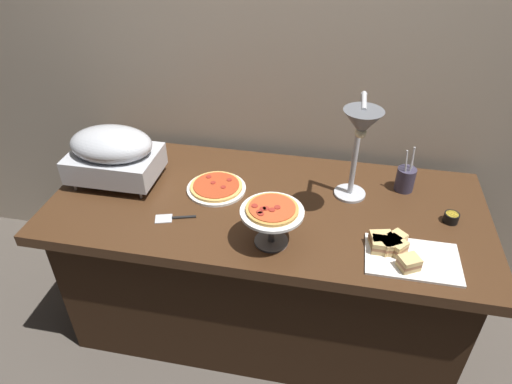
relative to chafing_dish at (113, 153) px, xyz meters
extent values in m
plane|color=#4C443D|center=(0.71, -0.04, -0.91)|extent=(8.00, 8.00, 0.00)
cube|color=tan|center=(0.71, 0.46, 0.29)|extent=(4.40, 0.04, 2.40)
cube|color=#422816|center=(0.71, -0.04, -0.17)|extent=(1.90, 0.84, 0.05)
cube|color=black|center=(0.71, -0.04, -0.55)|extent=(1.75, 0.74, 0.71)
cylinder|color=#B7BABF|center=(-0.16, -0.11, -0.13)|extent=(0.01, 0.01, 0.04)
cylinder|color=#B7BABF|center=(0.16, -0.11, -0.13)|extent=(0.01, 0.01, 0.04)
cylinder|color=#B7BABF|center=(-0.16, 0.11, -0.13)|extent=(0.01, 0.01, 0.04)
cylinder|color=#B7BABF|center=(0.16, 0.11, -0.13)|extent=(0.01, 0.01, 0.04)
cube|color=#B7BABF|center=(0.00, 0.00, -0.05)|extent=(0.40, 0.27, 0.11)
ellipsoid|color=#B7BABF|center=(0.00, 0.00, 0.05)|extent=(0.38, 0.26, 0.14)
cylinder|color=#B7BABF|center=(1.07, 0.10, -0.14)|extent=(0.14, 0.14, 0.01)
cylinder|color=#B7BABF|center=(1.07, 0.10, 0.10)|extent=(0.02, 0.02, 0.47)
cylinder|color=#B7BABF|center=(1.07, 0.02, 0.34)|extent=(0.02, 0.16, 0.02)
cone|color=#595B60|center=(1.07, -0.06, 0.29)|extent=(0.15, 0.15, 0.10)
sphere|color=#F9EAB2|center=(1.07, -0.06, 0.25)|extent=(0.04, 0.04, 0.04)
cylinder|color=white|center=(0.47, 0.02, -0.14)|extent=(0.27, 0.27, 0.01)
cylinder|color=#DBA856|center=(0.47, 0.02, -0.13)|extent=(0.24, 0.24, 0.01)
cylinder|color=#AD3D1E|center=(0.47, 0.02, -0.12)|extent=(0.21, 0.21, 0.00)
cylinder|color=maroon|center=(0.51, 0.00, -0.12)|extent=(0.02, 0.02, 0.00)
cylinder|color=maroon|center=(0.52, 0.06, -0.12)|extent=(0.02, 0.02, 0.00)
cylinder|color=maroon|center=(0.42, 0.07, -0.12)|extent=(0.02, 0.02, 0.00)
cylinder|color=maroon|center=(0.45, 0.03, -0.12)|extent=(0.02, 0.02, 0.00)
cylinder|color=#595B60|center=(0.78, -0.29, -0.08)|extent=(0.02, 0.02, 0.14)
cylinder|color=#595B60|center=(0.78, -0.29, -0.15)|extent=(0.13, 0.13, 0.01)
cylinder|color=white|center=(0.78, -0.29, 0.00)|extent=(0.24, 0.24, 0.01)
cylinder|color=#C68E42|center=(0.78, -0.29, 0.01)|extent=(0.20, 0.20, 0.01)
cylinder|color=#B74723|center=(0.78, -0.29, 0.02)|extent=(0.18, 0.18, 0.00)
cylinder|color=maroon|center=(0.75, -0.30, 0.02)|extent=(0.02, 0.02, 0.00)
cylinder|color=maroon|center=(0.74, -0.32, 0.02)|extent=(0.02, 0.02, 0.00)
cylinder|color=maroon|center=(0.78, -0.30, 0.02)|extent=(0.02, 0.02, 0.00)
cylinder|color=maroon|center=(0.80, -0.28, 0.02)|extent=(0.02, 0.02, 0.00)
cylinder|color=maroon|center=(0.74, -0.34, 0.02)|extent=(0.02, 0.02, 0.00)
cylinder|color=maroon|center=(0.71, -0.29, 0.02)|extent=(0.02, 0.02, 0.00)
cylinder|color=maroon|center=(0.76, -0.30, 0.02)|extent=(0.02, 0.02, 0.00)
cube|color=white|center=(1.31, -0.28, -0.14)|extent=(0.35, 0.23, 0.01)
cube|color=tan|center=(1.20, -0.26, -0.13)|extent=(0.08, 0.07, 0.02)
cube|color=#9E6642|center=(1.20, -0.26, -0.11)|extent=(0.08, 0.07, 0.01)
cube|color=tan|center=(1.20, -0.26, -0.10)|extent=(0.08, 0.07, 0.02)
cube|color=tan|center=(1.25, -0.26, -0.13)|extent=(0.10, 0.10, 0.02)
cube|color=#9E6642|center=(1.25, -0.26, -0.11)|extent=(0.10, 0.10, 0.01)
cube|color=tan|center=(1.25, -0.26, -0.10)|extent=(0.10, 0.10, 0.02)
cube|color=tan|center=(1.25, -0.22, -0.13)|extent=(0.09, 0.09, 0.02)
cube|color=#9E6642|center=(1.25, -0.22, -0.11)|extent=(0.09, 0.09, 0.01)
cube|color=tan|center=(1.25, -0.22, -0.10)|extent=(0.09, 0.09, 0.02)
cube|color=tan|center=(1.20, -0.23, -0.13)|extent=(0.10, 0.09, 0.02)
cube|color=#9E6642|center=(1.20, -0.23, -0.11)|extent=(0.10, 0.09, 0.01)
cube|color=tan|center=(1.20, -0.23, -0.10)|extent=(0.10, 0.09, 0.02)
cube|color=tan|center=(1.29, -0.34, -0.13)|extent=(0.09, 0.09, 0.02)
cube|color=#9E6642|center=(1.29, -0.34, -0.11)|extent=(0.09, 0.09, 0.01)
cube|color=tan|center=(1.29, -0.34, -0.10)|extent=(0.09, 0.09, 0.02)
cube|color=tan|center=(1.23, -0.26, -0.13)|extent=(0.09, 0.09, 0.02)
cube|color=#9E6642|center=(1.23, -0.26, -0.11)|extent=(0.09, 0.09, 0.01)
cube|color=tan|center=(1.23, -0.26, -0.10)|extent=(0.09, 0.09, 0.02)
cylinder|color=black|center=(1.49, -0.02, -0.13)|extent=(0.06, 0.06, 0.04)
cylinder|color=gold|center=(1.49, -0.02, -0.11)|extent=(0.05, 0.05, 0.01)
cylinder|color=#383347|center=(1.31, 0.19, -0.09)|extent=(0.08, 0.08, 0.11)
cylinder|color=#B7BABF|center=(1.30, 0.16, -0.03)|extent=(0.02, 0.03, 0.18)
cylinder|color=#B7BABF|center=(1.33, 0.20, -0.03)|extent=(0.02, 0.01, 0.18)
cylinder|color=#B7BABF|center=(1.32, 0.17, -0.02)|extent=(0.01, 0.02, 0.19)
cube|color=#B7BABF|center=(0.31, -0.23, -0.15)|extent=(0.08, 0.07, 0.00)
cylinder|color=black|center=(0.39, -0.21, -0.15)|extent=(0.10, 0.04, 0.01)
camera|label=1|loc=(0.98, -1.62, 1.05)|focal=32.07mm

